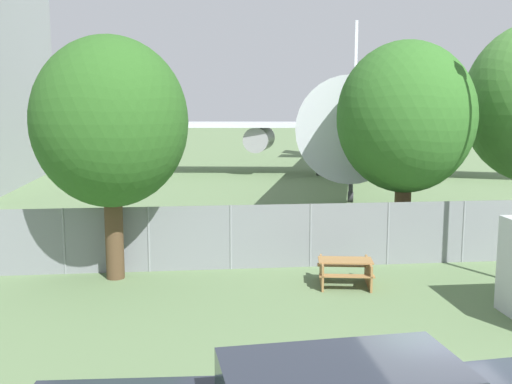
{
  "coord_description": "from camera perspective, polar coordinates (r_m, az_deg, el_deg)",
  "views": [
    {
      "loc": [
        -3.75,
        -8.06,
        5.22
      ],
      "look_at": [
        -1.42,
        13.27,
        2.0
      ],
      "focal_mm": 42.0,
      "sensor_mm": 36.0,
      "label": 1
    }
  ],
  "objects": [
    {
      "name": "tree_behind_benches",
      "position": [
        20.78,
        14.07,
        6.86
      ],
      "size": [
        4.61,
        4.61,
        7.27
      ],
      "color": "brown",
      "rests_on": "ground"
    },
    {
      "name": "airplane",
      "position": [
        41.98,
        9.29,
        6.99
      ],
      "size": [
        31.35,
        39.13,
        12.26
      ],
      "rotation": [
        0.0,
        0.0,
        -1.85
      ],
      "color": "silver",
      "rests_on": "ground"
    },
    {
      "name": "picnic_bench_near_cabin",
      "position": [
        17.5,
        8.48,
        -7.31
      ],
      "size": [
        1.75,
        1.64,
        0.76
      ],
      "rotation": [
        0.0,
        0.0,
        -0.17
      ],
      "color": "olive",
      "rests_on": "ground"
    },
    {
      "name": "perimeter_fence",
      "position": [
        19.17,
        5.21,
        -4.14
      ],
      "size": [
        56.07,
        0.07,
        2.05
      ],
      "color": "gray",
      "rests_on": "ground"
    },
    {
      "name": "tree_near_hangar",
      "position": [
        17.88,
        -13.71,
        6.41
      ],
      "size": [
        4.5,
        4.5,
        7.13
      ],
      "color": "#4C3823",
      "rests_on": "ground"
    }
  ]
}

